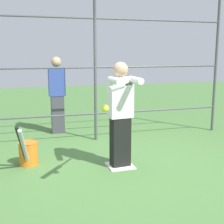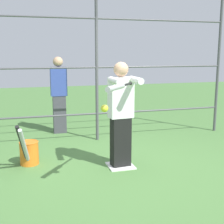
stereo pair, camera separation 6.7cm
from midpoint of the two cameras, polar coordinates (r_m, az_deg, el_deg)
ground_plane at (r=5.02m, az=1.95°, el=-9.88°), size 24.00×24.00×0.00m
home_plate at (r=5.02m, az=1.95°, el=-9.78°), size 0.40×0.40×0.02m
fence_backstop at (r=6.24m, az=-2.50°, el=8.16°), size 5.60×0.06×2.97m
batter at (r=4.76m, az=2.08°, el=0.06°), size 0.42×0.57×1.64m
baseball_bat_swinging at (r=3.79m, az=1.55°, el=4.61°), size 0.57×0.75×0.07m
softball_in_flight at (r=3.90m, az=-0.88°, el=0.67°), size 0.10×0.10×0.10m
bat_bucket at (r=5.17m, az=-14.66°, el=-7.07°), size 0.35×0.77×0.74m
bystander_behind_fence at (r=6.95m, az=-9.40°, el=3.29°), size 0.35×0.22×1.69m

